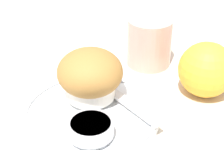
# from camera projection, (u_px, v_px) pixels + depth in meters

# --- Properties ---
(ground_plane) EXTENTS (3.00, 3.00, 0.00)m
(ground_plane) POSITION_uv_depth(u_px,v_px,m) (95.00, 110.00, 0.56)
(ground_plane) COLOR beige
(plate) EXTENTS (0.20, 0.20, 0.02)m
(plate) POSITION_uv_depth(u_px,v_px,m) (91.00, 114.00, 0.54)
(plate) COLOR white
(plate) RESTS_ON ground_plane
(muffin) EXTENTS (0.10, 0.10, 0.07)m
(muffin) POSITION_uv_depth(u_px,v_px,m) (88.00, 76.00, 0.54)
(muffin) COLOR silver
(muffin) RESTS_ON plate
(cream_ramekin) EXTENTS (0.06, 0.06, 0.02)m
(cream_ramekin) POSITION_uv_depth(u_px,v_px,m) (91.00, 128.00, 0.48)
(cream_ramekin) COLOR silver
(cream_ramekin) RESTS_ON plate
(berry_pair) EXTENTS (0.03, 0.02, 0.02)m
(berry_pair) POSITION_uv_depth(u_px,v_px,m) (103.00, 86.00, 0.57)
(berry_pair) COLOR #B7192D
(berry_pair) RESTS_ON plate
(butter_knife) EXTENTS (0.18, 0.03, 0.00)m
(butter_knife) POSITION_uv_depth(u_px,v_px,m) (118.00, 95.00, 0.56)
(butter_knife) COLOR silver
(butter_knife) RESTS_ON plate
(orange_fruit) EXTENTS (0.09, 0.09, 0.09)m
(orange_fruit) POSITION_uv_depth(u_px,v_px,m) (206.00, 70.00, 0.58)
(orange_fruit) COLOR #F4A82D
(orange_fruit) RESTS_ON ground_plane
(juice_glass) EXTENTS (0.08, 0.08, 0.09)m
(juice_glass) POSITION_uv_depth(u_px,v_px,m) (149.00, 42.00, 0.66)
(juice_glass) COLOR #E5998C
(juice_glass) RESTS_ON ground_plane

